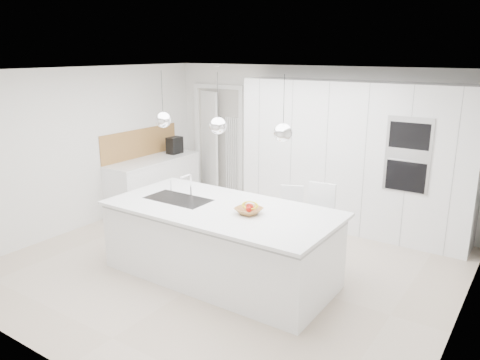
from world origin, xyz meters
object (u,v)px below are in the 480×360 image
Objects in this scene: island_base at (220,244)px; bar_stool_right at (316,228)px; fruit_bowl at (249,211)px; bar_stool_left at (287,223)px; espresso_machine at (175,145)px.

bar_stool_right reaches higher than island_base.
island_base is 0.65m from fruit_bowl.
fruit_bowl is (0.40, 0.03, 0.51)m from island_base.
fruit_bowl is 0.31× the size of bar_stool_left.
espresso_machine is at bearing 145.44° from fruit_bowl.
fruit_bowl and bar_stool_left have the same top height.
fruit_bowl is 1.00× the size of espresso_machine.
fruit_bowl is at bearing 4.55° from island_base.
fruit_bowl is at bearing -112.43° from bar_stool_left.
bar_stool_left is 0.51m from bar_stool_right.
bar_stool_right is at bearing 59.70° from fruit_bowl.
espresso_machine is (-2.53, 2.05, 0.62)m from island_base.
island_base is 1.07m from bar_stool_left.
island_base is 3.32m from espresso_machine.
fruit_bowl is 1.03m from bar_stool_right.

